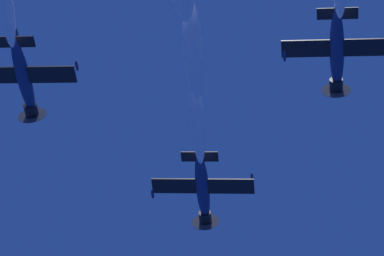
% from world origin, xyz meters
% --- Properties ---
extents(airplane_lead, '(7.22, 7.44, 2.75)m').
position_xyz_m(airplane_lead, '(-4.32, -0.99, 59.29)').
color(airplane_lead, navy).
extents(airplane_left_wingman, '(7.14, 7.42, 3.09)m').
position_xyz_m(airplane_left_wingman, '(-21.60, 1.60, 59.15)').
color(airplane_left_wingman, navy).
extents(airplane_right_wingman, '(7.17, 7.42, 2.98)m').
position_xyz_m(airplane_right_wingman, '(-5.35, -17.10, 59.22)').
color(airplane_right_wingman, navy).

